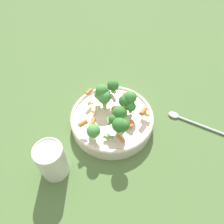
# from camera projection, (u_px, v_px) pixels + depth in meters

# --- Properties ---
(ground_plane) EXTENTS (3.00, 3.00, 0.00)m
(ground_plane) POSITION_uv_depth(u_px,v_px,m) (112.00, 124.00, 0.72)
(ground_plane) COLOR #4C6B38
(bowl) EXTENTS (0.27, 0.27, 0.05)m
(bowl) POSITION_uv_depth(u_px,v_px,m) (112.00, 119.00, 0.70)
(bowl) COLOR beige
(bowl) RESTS_ON ground_plane
(pasta_salad) EXTENTS (0.22, 0.21, 0.08)m
(pasta_salad) POSITION_uv_depth(u_px,v_px,m) (114.00, 106.00, 0.65)
(pasta_salad) COLOR #8CB766
(pasta_salad) RESTS_ON bowl
(cup) EXTENTS (0.08, 0.08, 0.12)m
(cup) POSITION_uv_depth(u_px,v_px,m) (52.00, 160.00, 0.58)
(cup) COLOR silver
(cup) RESTS_ON ground_plane
(spoon) EXTENTS (0.10, 0.18, 0.01)m
(spoon) POSITION_uv_depth(u_px,v_px,m) (186.00, 120.00, 0.73)
(spoon) COLOR silver
(spoon) RESTS_ON ground_plane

